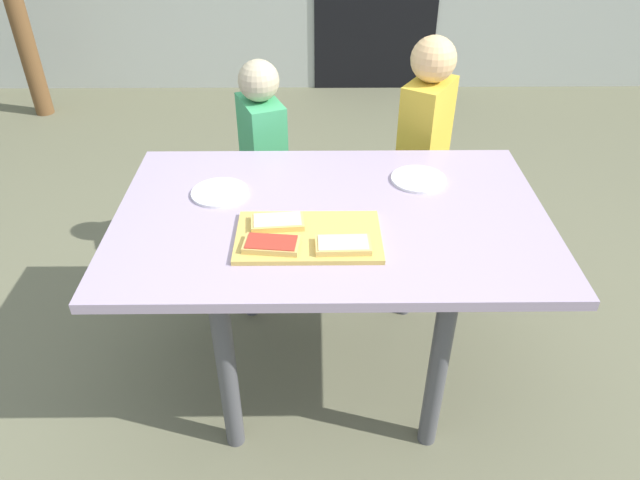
{
  "coord_description": "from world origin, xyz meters",
  "views": [
    {
      "loc": [
        -0.05,
        -1.52,
        1.66
      ],
      "look_at": [
        -0.03,
        0.0,
        0.59
      ],
      "focal_mm": 32.82,
      "sensor_mm": 36.0,
      "label": 1
    }
  ],
  "objects_px": {
    "plate_white_left": "(220,193)",
    "dining_table": "(331,236)",
    "child_right": "(424,146)",
    "plate_white_right": "(419,179)",
    "pizza_slice_far_left": "(278,222)",
    "cutting_board": "(309,237)",
    "child_left": "(263,158)",
    "pizza_slice_near_right": "(343,245)",
    "pizza_slice_near_left": "(272,244)"
  },
  "relations": [
    {
      "from": "plate_white_left",
      "to": "dining_table",
      "type": "bearing_deg",
      "value": -17.91
    },
    {
      "from": "plate_white_left",
      "to": "child_right",
      "type": "distance_m",
      "value": 0.91
    },
    {
      "from": "plate_white_right",
      "to": "plate_white_left",
      "type": "xyz_separation_m",
      "value": [
        -0.66,
        -0.08,
        0.0
      ]
    },
    {
      "from": "dining_table",
      "to": "pizza_slice_far_left",
      "type": "xyz_separation_m",
      "value": [
        -0.16,
        -0.09,
        0.11
      ]
    },
    {
      "from": "cutting_board",
      "to": "child_left",
      "type": "bearing_deg",
      "value": 103.67
    },
    {
      "from": "pizza_slice_far_left",
      "to": "child_left",
      "type": "bearing_deg",
      "value": 97.85
    },
    {
      "from": "pizza_slice_far_left",
      "to": "plate_white_right",
      "type": "height_order",
      "value": "pizza_slice_far_left"
    },
    {
      "from": "child_right",
      "to": "pizza_slice_near_right",
      "type": "bearing_deg",
      "value": -113.62
    },
    {
      "from": "plate_white_right",
      "to": "child_right",
      "type": "distance_m",
      "value": 0.45
    },
    {
      "from": "pizza_slice_far_left",
      "to": "plate_white_left",
      "type": "distance_m",
      "value": 0.29
    },
    {
      "from": "child_right",
      "to": "child_left",
      "type": "bearing_deg",
      "value": 177.29
    },
    {
      "from": "cutting_board",
      "to": "pizza_slice_near_right",
      "type": "distance_m",
      "value": 0.12
    },
    {
      "from": "pizza_slice_far_left",
      "to": "pizza_slice_near_left",
      "type": "distance_m",
      "value": 0.11
    },
    {
      "from": "pizza_slice_far_left",
      "to": "pizza_slice_near_left",
      "type": "relative_size",
      "value": 0.99
    },
    {
      "from": "cutting_board",
      "to": "child_left",
      "type": "distance_m",
      "value": 0.84
    },
    {
      "from": "pizza_slice_near_right",
      "to": "plate_white_left",
      "type": "height_order",
      "value": "pizza_slice_near_right"
    },
    {
      "from": "pizza_slice_near_right",
      "to": "child_right",
      "type": "distance_m",
      "value": 0.92
    },
    {
      "from": "pizza_slice_near_right",
      "to": "plate_white_left",
      "type": "xyz_separation_m",
      "value": [
        -0.39,
        0.32,
        -0.02
      ]
    },
    {
      "from": "plate_white_left",
      "to": "child_left",
      "type": "height_order",
      "value": "child_left"
    },
    {
      "from": "pizza_slice_far_left",
      "to": "plate_white_right",
      "type": "relative_size",
      "value": 0.87
    },
    {
      "from": "dining_table",
      "to": "child_right",
      "type": "relative_size",
      "value": 1.27
    },
    {
      "from": "dining_table",
      "to": "pizza_slice_far_left",
      "type": "height_order",
      "value": "pizza_slice_far_left"
    },
    {
      "from": "child_left",
      "to": "child_right",
      "type": "distance_m",
      "value": 0.66
    },
    {
      "from": "pizza_slice_near_left",
      "to": "pizza_slice_near_right",
      "type": "relative_size",
      "value": 1.04
    },
    {
      "from": "pizza_slice_near_right",
      "to": "child_left",
      "type": "height_order",
      "value": "child_left"
    },
    {
      "from": "plate_white_right",
      "to": "child_left",
      "type": "relative_size",
      "value": 0.19
    },
    {
      "from": "pizza_slice_near_left",
      "to": "cutting_board",
      "type": "bearing_deg",
      "value": 30.69
    },
    {
      "from": "pizza_slice_near_right",
      "to": "pizza_slice_far_left",
      "type": "bearing_deg",
      "value": 148.14
    },
    {
      "from": "pizza_slice_near_right",
      "to": "child_left",
      "type": "distance_m",
      "value": 0.93
    },
    {
      "from": "pizza_slice_near_right",
      "to": "plate_white_right",
      "type": "relative_size",
      "value": 0.85
    },
    {
      "from": "child_right",
      "to": "plate_white_right",
      "type": "bearing_deg",
      "value": -102.24
    },
    {
      "from": "pizza_slice_near_left",
      "to": "child_right",
      "type": "bearing_deg",
      "value": 55.79
    },
    {
      "from": "child_left",
      "to": "dining_table",
      "type": "bearing_deg",
      "value": -68.22
    },
    {
      "from": "pizza_slice_near_right",
      "to": "dining_table",
      "type": "bearing_deg",
      "value": 97.71
    },
    {
      "from": "pizza_slice_far_left",
      "to": "plate_white_left",
      "type": "relative_size",
      "value": 0.87
    },
    {
      "from": "pizza_slice_near_right",
      "to": "pizza_slice_near_left",
      "type": "bearing_deg",
      "value": 178.69
    },
    {
      "from": "dining_table",
      "to": "pizza_slice_near_right",
      "type": "relative_size",
      "value": 8.52
    },
    {
      "from": "dining_table",
      "to": "pizza_slice_near_left",
      "type": "relative_size",
      "value": 8.2
    },
    {
      "from": "dining_table",
      "to": "cutting_board",
      "type": "bearing_deg",
      "value": -116.2
    },
    {
      "from": "child_left",
      "to": "child_right",
      "type": "bearing_deg",
      "value": -2.71
    },
    {
      "from": "dining_table",
      "to": "pizza_slice_far_left",
      "type": "bearing_deg",
      "value": -151.06
    },
    {
      "from": "plate_white_left",
      "to": "child_right",
      "type": "relative_size",
      "value": 0.18
    },
    {
      "from": "pizza_slice_near_left",
      "to": "child_right",
      "type": "height_order",
      "value": "child_right"
    },
    {
      "from": "cutting_board",
      "to": "pizza_slice_near_left",
      "type": "bearing_deg",
      "value": -149.31
    },
    {
      "from": "pizza_slice_near_left",
      "to": "plate_white_right",
      "type": "bearing_deg",
      "value": 40.25
    },
    {
      "from": "plate_white_right",
      "to": "child_right",
      "type": "xyz_separation_m",
      "value": [
        0.09,
        0.43,
        -0.09
      ]
    },
    {
      "from": "pizza_slice_far_left",
      "to": "child_left",
      "type": "xyz_separation_m",
      "value": [
        -0.1,
        0.75,
        -0.18
      ]
    },
    {
      "from": "child_left",
      "to": "pizza_slice_near_right",
      "type": "bearing_deg",
      "value": -71.39
    },
    {
      "from": "pizza_slice_far_left",
      "to": "child_left",
      "type": "height_order",
      "value": "child_left"
    },
    {
      "from": "cutting_board",
      "to": "pizza_slice_far_left",
      "type": "height_order",
      "value": "pizza_slice_far_left"
    }
  ]
}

